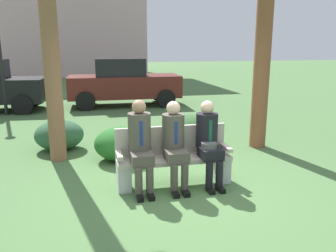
{
  "coord_description": "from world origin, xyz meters",
  "views": [
    {
      "loc": [
        -1.32,
        -4.65,
        2.13
      ],
      "look_at": [
        -0.06,
        0.66,
        0.85
      ],
      "focal_mm": 36.86,
      "sensor_mm": 36.0,
      "label": 1
    }
  ],
  "objects": [
    {
      "name": "park_bench",
      "position": [
        -0.06,
        0.32,
        0.42
      ],
      "size": [
        1.77,
        0.44,
        0.9
      ],
      "color": "#B7AD9E",
      "rests_on": "ground"
    },
    {
      "name": "shrub_far_lawn",
      "position": [
        -1.92,
        2.62,
        0.31
      ],
      "size": [
        0.99,
        0.91,
        0.62
      ],
      "primitive_type": "ellipsoid",
      "color": "#2D5637",
      "rests_on": "ground"
    },
    {
      "name": "seated_man_right",
      "position": [
        0.47,
        0.19,
        0.73
      ],
      "size": [
        0.34,
        0.72,
        1.31
      ],
      "color": "black",
      "rests_on": "ground"
    },
    {
      "name": "seated_man_left",
      "position": [
        -0.59,
        0.2,
        0.76
      ],
      "size": [
        0.34,
        0.72,
        1.36
      ],
      "color": "#4C473D",
      "rests_on": "ground"
    },
    {
      "name": "parked_car_far",
      "position": [
        -0.03,
        7.72,
        0.84
      ],
      "size": [
        3.94,
        1.78,
        1.68
      ],
      "color": "#591E19",
      "rests_on": "ground"
    },
    {
      "name": "seated_man_middle",
      "position": [
        -0.07,
        0.2,
        0.74
      ],
      "size": [
        0.34,
        0.72,
        1.32
      ],
      "color": "#4C473D",
      "rests_on": "ground"
    },
    {
      "name": "shrub_near_bench",
      "position": [
        0.82,
        2.33,
        0.33
      ],
      "size": [
        1.06,
        0.97,
        0.66
      ],
      "primitive_type": "ellipsoid",
      "color": "#33592D",
      "rests_on": "ground"
    },
    {
      "name": "ground_plane",
      "position": [
        0.0,
        0.0,
        0.0
      ],
      "size": [
        80.0,
        80.0,
        0.0
      ],
      "primitive_type": "plane",
      "color": "#496E3D"
    },
    {
      "name": "shrub_mid_lawn",
      "position": [
        -0.74,
        1.66,
        0.32
      ],
      "size": [
        1.01,
        0.93,
        0.63
      ],
      "primitive_type": "ellipsoid",
      "color": "#246123",
      "rests_on": "ground"
    }
  ]
}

